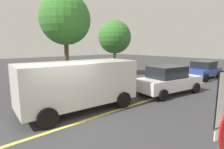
{
  "coord_description": "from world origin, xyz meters",
  "views": [
    {
      "loc": [
        -2.96,
        -5.68,
        2.92
      ],
      "look_at": [
        2.73,
        0.8,
        1.52
      ],
      "focal_mm": 28.63,
      "sensor_mm": 36.0,
      "label": 1
    }
  ],
  "objects_px": {
    "speed_limit_sign": "(224,114)",
    "tree_centre_verge": "(115,37)",
    "tree_left_verge": "(65,20)",
    "car_white_far_lane": "(168,80)",
    "white_van": "(79,83)",
    "car_blue_behind_van": "(203,70)"
  },
  "relations": [
    {
      "from": "car_blue_behind_van",
      "to": "tree_centre_verge",
      "type": "xyz_separation_m",
      "value": [
        -4.5,
        6.77,
        2.95
      ]
    },
    {
      "from": "car_white_far_lane",
      "to": "tree_left_verge",
      "type": "bearing_deg",
      "value": 124.53
    },
    {
      "from": "car_white_far_lane",
      "to": "tree_centre_verge",
      "type": "distance_m",
      "value": 8.4
    },
    {
      "from": "tree_left_verge",
      "to": "tree_centre_verge",
      "type": "xyz_separation_m",
      "value": [
        6.22,
        1.96,
        -0.89
      ]
    },
    {
      "from": "car_blue_behind_van",
      "to": "tree_centre_verge",
      "type": "relative_size",
      "value": 0.75
    },
    {
      "from": "car_white_far_lane",
      "to": "white_van",
      "type": "bearing_deg",
      "value": 168.42
    },
    {
      "from": "car_blue_behind_van",
      "to": "tree_left_verge",
      "type": "relative_size",
      "value": 0.63
    },
    {
      "from": "tree_left_verge",
      "to": "car_white_far_lane",
      "type": "bearing_deg",
      "value": -55.47
    },
    {
      "from": "car_white_far_lane",
      "to": "tree_centre_verge",
      "type": "height_order",
      "value": "tree_centre_verge"
    },
    {
      "from": "speed_limit_sign",
      "to": "tree_left_verge",
      "type": "relative_size",
      "value": 0.4
    },
    {
      "from": "speed_limit_sign",
      "to": "tree_centre_verge",
      "type": "distance_m",
      "value": 15.18
    },
    {
      "from": "white_van",
      "to": "tree_centre_verge",
      "type": "height_order",
      "value": "tree_centre_verge"
    },
    {
      "from": "tree_centre_verge",
      "to": "car_blue_behind_van",
      "type": "bearing_deg",
      "value": -56.4
    },
    {
      "from": "white_van",
      "to": "tree_centre_verge",
      "type": "bearing_deg",
      "value": 38.75
    },
    {
      "from": "car_blue_behind_van",
      "to": "tree_centre_verge",
      "type": "height_order",
      "value": "tree_centre_verge"
    },
    {
      "from": "car_white_far_lane",
      "to": "car_blue_behind_van",
      "type": "bearing_deg",
      "value": 6.27
    },
    {
      "from": "car_blue_behind_van",
      "to": "speed_limit_sign",
      "type": "bearing_deg",
      "value": -156.96
    },
    {
      "from": "speed_limit_sign",
      "to": "car_blue_behind_van",
      "type": "relative_size",
      "value": 0.63
    },
    {
      "from": "speed_limit_sign",
      "to": "white_van",
      "type": "xyz_separation_m",
      "value": [
        0.66,
        5.96,
        -0.5
      ]
    },
    {
      "from": "speed_limit_sign",
      "to": "car_white_far_lane",
      "type": "height_order",
      "value": "speed_limit_sign"
    },
    {
      "from": "tree_centre_verge",
      "to": "tree_left_verge",
      "type": "bearing_deg",
      "value": -162.48
    },
    {
      "from": "speed_limit_sign",
      "to": "tree_centre_verge",
      "type": "relative_size",
      "value": 0.47
    }
  ]
}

